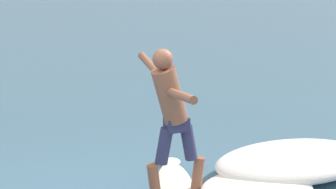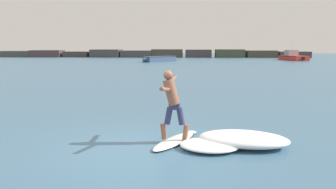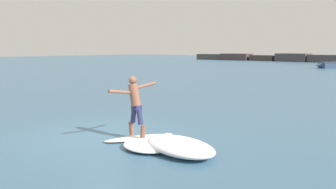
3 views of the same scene
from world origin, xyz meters
name	(u,v)px [view 3 (image 3 of 3)]	position (x,y,z in m)	size (l,w,h in m)	color
ground_plane	(103,137)	(0.00, 0.00, 0.00)	(200.00, 200.00, 0.00)	#3D6582
surfboard	(138,138)	(0.94, 0.52, 0.04)	(1.31, 2.05, 0.22)	white
surfer	(135,101)	(0.86, 0.50, 1.11)	(0.75, 1.64, 1.76)	brown
wave_foam_at_tail	(147,145)	(1.78, 0.03, 0.09)	(1.53, 1.30, 0.19)	white
wave_foam_at_nose	(180,146)	(2.63, 0.34, 0.17)	(2.39, 1.67, 0.34)	white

